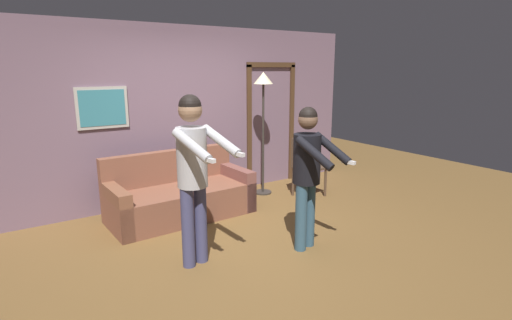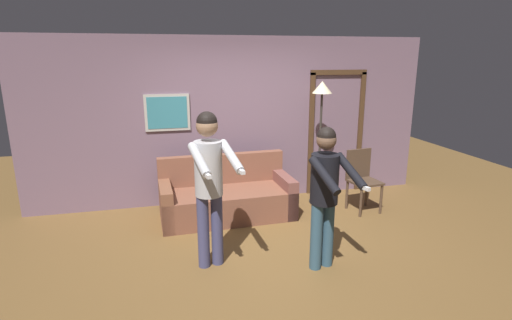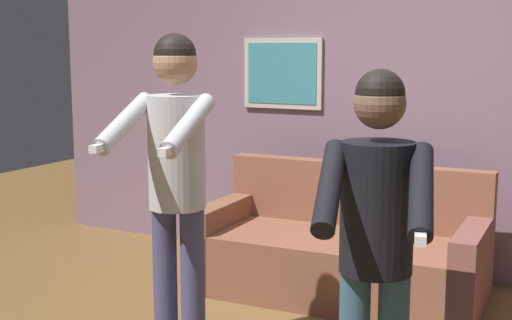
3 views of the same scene
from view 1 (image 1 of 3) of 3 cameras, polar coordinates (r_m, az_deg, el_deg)
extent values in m
plane|color=brown|center=(4.77, -1.89, -11.65)|extent=(12.00, 12.00, 0.00)
cube|color=slate|center=(6.07, -11.58, 6.24)|extent=(6.40, 0.06, 2.60)
cube|color=#B7B2A8|center=(5.70, -21.10, 6.97)|extent=(0.67, 0.02, 0.55)
cube|color=teal|center=(5.69, -21.07, 6.96)|extent=(0.59, 0.01, 0.47)
cube|color=#4C331E|center=(6.66, -0.97, 4.66)|extent=(0.08, 0.04, 2.04)
cube|color=#4C331E|center=(7.18, 5.10, 5.22)|extent=(0.08, 0.04, 2.04)
cube|color=#4C331E|center=(6.84, 2.26, 13.45)|extent=(0.98, 0.04, 0.08)
cube|color=brown|center=(5.53, -10.59, -5.97)|extent=(1.93, 0.91, 0.42)
cube|color=brown|center=(5.72, -12.30, -0.87)|extent=(1.90, 0.20, 0.45)
cube|color=brown|center=(5.23, -19.34, -6.73)|extent=(0.19, 0.85, 0.58)
cube|color=brown|center=(5.91, -2.97, -3.72)|extent=(0.19, 0.85, 0.58)
cylinder|color=#332D28|center=(6.53, 0.99, -4.61)|extent=(0.28, 0.28, 0.02)
cylinder|color=#332D28|center=(6.31, 1.02, 2.97)|extent=(0.04, 0.04, 1.73)
cone|color=#F9EAB7|center=(6.22, 1.06, 11.65)|extent=(0.30, 0.30, 0.18)
cylinder|color=#414269|center=(4.13, -9.70, -9.52)|extent=(0.13, 0.13, 0.84)
cylinder|color=#414269|center=(4.22, -7.90, -8.98)|extent=(0.13, 0.13, 0.84)
cylinder|color=#B2B2B7|center=(3.96, -9.15, 0.39)|extent=(0.30, 0.30, 0.59)
sphere|color=#9E7556|center=(3.89, -9.40, 7.06)|extent=(0.23, 0.23, 0.23)
sphere|color=black|center=(3.88, -9.42, 7.65)|extent=(0.22, 0.22, 0.22)
cylinder|color=#B2B2B7|center=(3.63, -9.18, 2.07)|extent=(0.19, 0.53, 0.27)
cube|color=white|center=(3.46, -6.76, 0.02)|extent=(0.07, 0.15, 0.04)
cylinder|color=#B2B2B7|center=(3.84, -5.04, 2.76)|extent=(0.19, 0.53, 0.27)
cube|color=white|center=(3.67, -2.57, 0.86)|extent=(0.07, 0.15, 0.04)
cylinder|color=#325367|center=(4.47, 6.45, -8.16)|extent=(0.13, 0.13, 0.76)
cylinder|color=#325367|center=(4.60, 7.61, -7.60)|extent=(0.13, 0.13, 0.76)
cylinder|color=black|center=(4.34, 7.27, 0.17)|extent=(0.30, 0.30, 0.54)
sphere|color=brown|center=(4.27, 7.44, 5.74)|extent=(0.21, 0.21, 0.21)
sphere|color=black|center=(4.27, 7.45, 6.23)|extent=(0.20, 0.20, 0.20)
cylinder|color=black|center=(4.07, 8.35, 0.97)|extent=(0.20, 0.46, 0.32)
cylinder|color=black|center=(4.35, 10.81, 1.67)|extent=(0.20, 0.46, 0.32)
cube|color=white|center=(4.28, 13.09, -0.30)|extent=(0.08, 0.16, 0.04)
cylinder|color=#4C3828|center=(6.13, 7.74, -3.82)|extent=(0.04, 0.04, 0.45)
cylinder|color=#4C3828|center=(6.40, 9.88, -3.18)|extent=(0.04, 0.04, 0.45)
cylinder|color=#4C3828|center=(6.36, 5.31, -3.13)|extent=(0.04, 0.04, 0.45)
cylinder|color=#4C3828|center=(6.62, 7.47, -2.54)|extent=(0.04, 0.04, 0.45)
cube|color=#4C3828|center=(6.31, 7.66, -1.07)|extent=(0.47, 0.47, 0.03)
cube|color=#4C3828|center=(6.38, 6.45, 1.34)|extent=(0.42, 0.09, 0.45)
camera|label=2|loc=(1.28, 87.05, 15.18)|focal=28.00mm
camera|label=3|loc=(3.70, 49.11, 3.64)|focal=50.00mm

